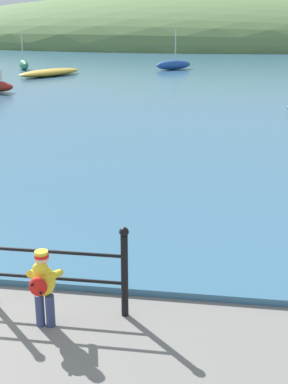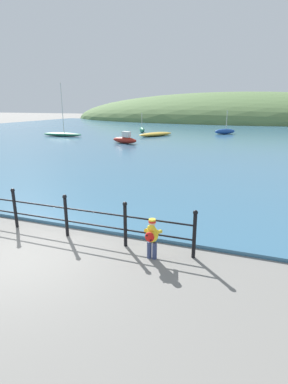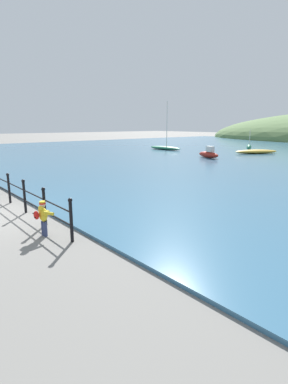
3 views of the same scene
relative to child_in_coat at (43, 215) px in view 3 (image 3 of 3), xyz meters
name	(u,v)px [view 3 (image 3 of 3)]	position (x,y,z in m)	size (l,w,h in m)	color
iron_railing	(16,191)	(-3.52, 0.40, 0.04)	(9.00, 0.12, 1.21)	black
child_in_coat	(43,215)	(0.00, 0.00, 0.00)	(0.39, 0.53, 1.00)	navy
boat_mid_harbor	(209,154)	(-9.18, 19.17, -0.16)	(2.77, 1.47, 1.06)	maroon
boat_blue_hull	(256,152)	(-8.56, 26.32, -0.30)	(3.53, 4.64, 0.41)	gold
boat_far_left	(165,148)	(-18.25, 22.44, -0.26)	(4.80, 1.44, 5.64)	#287551
boat_green_fishing	(249,147)	(-11.61, 30.01, -0.18)	(1.55, 2.17, 2.38)	#287551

